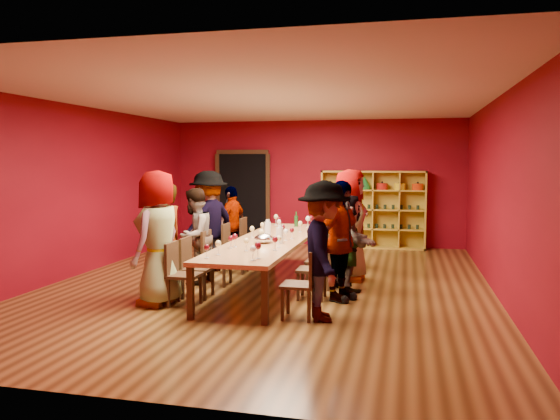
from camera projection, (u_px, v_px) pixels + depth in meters
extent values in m
cube|color=#4C3014|center=(270.00, 285.00, 8.95)|extent=(7.10, 9.10, 0.02)
cube|color=#680511|center=(315.00, 183.00, 13.19)|extent=(7.10, 0.02, 3.00)
cube|color=#680511|center=(134.00, 224.00, 4.44)|extent=(7.10, 0.02, 3.00)
cube|color=#680511|center=(77.00, 191.00, 9.61)|extent=(0.02, 9.10, 3.00)
cube|color=#680511|center=(501.00, 196.00, 8.02)|extent=(0.02, 9.10, 3.00)
cube|color=silver|center=(270.00, 99.00, 8.68)|extent=(7.10, 9.10, 0.02)
cube|color=#AD7748|center=(270.00, 241.00, 8.88)|extent=(1.10, 4.50, 0.06)
cube|color=black|center=(191.00, 293.00, 6.92)|extent=(0.08, 0.08, 0.69)
cube|color=black|center=(273.00, 243.00, 11.13)|extent=(0.08, 0.08, 0.69)
cube|color=black|center=(265.00, 297.00, 6.70)|extent=(0.08, 0.08, 0.69)
cube|color=black|center=(320.00, 245.00, 10.91)|extent=(0.08, 0.08, 0.69)
cube|color=black|center=(243.00, 198.00, 13.56)|extent=(1.20, 0.14, 2.20)
cube|color=black|center=(242.00, 152.00, 13.39)|extent=(1.32, 0.06, 0.10)
cube|color=black|center=(218.00, 198.00, 13.64)|extent=(0.10, 0.06, 2.20)
cube|color=black|center=(268.00, 199.00, 13.35)|extent=(0.10, 0.06, 2.20)
cube|color=#B49428|center=(323.00, 208.00, 12.97)|extent=(0.04, 0.40, 1.80)
cube|color=#B49428|center=(425.00, 210.00, 12.43)|extent=(0.04, 0.40, 1.80)
cube|color=#B49428|center=(374.00, 172.00, 12.62)|extent=(2.40, 0.40, 0.04)
cube|color=#B49428|center=(372.00, 247.00, 12.78)|extent=(2.40, 0.40, 0.04)
cube|color=#B49428|center=(373.00, 209.00, 12.89)|extent=(2.40, 0.02, 1.80)
cube|color=#B49428|center=(373.00, 229.00, 12.74)|extent=(2.36, 0.38, 0.03)
cube|color=#B49428|center=(373.00, 209.00, 12.70)|extent=(2.36, 0.38, 0.03)
cube|color=#B49428|center=(373.00, 190.00, 12.66)|extent=(2.36, 0.38, 0.03)
cube|color=#B49428|center=(347.00, 209.00, 12.84)|extent=(0.03, 0.38, 1.76)
cube|color=#B49428|center=(373.00, 209.00, 12.70)|extent=(0.03, 0.38, 1.76)
cube|color=#B49428|center=(399.00, 210.00, 12.57)|extent=(0.03, 0.38, 1.76)
cylinder|color=red|center=(331.00, 186.00, 12.88)|extent=(0.26, 0.26, 0.15)
sphere|color=black|center=(331.00, 182.00, 12.87)|extent=(0.05, 0.05, 0.05)
cylinder|color=#163E9C|center=(347.00, 186.00, 12.79)|extent=(0.26, 0.26, 0.15)
sphere|color=black|center=(348.00, 182.00, 12.78)|extent=(0.05, 0.05, 0.05)
cylinder|color=#1A6A2C|center=(365.00, 188.00, 12.70)|extent=(0.26, 0.26, 0.08)
cone|color=#1A6A2C|center=(365.00, 181.00, 12.69)|extent=(0.24, 0.24, 0.22)
cylinder|color=#AA1A13|center=(382.00, 186.00, 12.61)|extent=(0.26, 0.26, 0.15)
sphere|color=black|center=(382.00, 182.00, 12.60)|extent=(0.05, 0.05, 0.05)
cylinder|color=yellow|center=(400.00, 187.00, 12.52)|extent=(0.26, 0.26, 0.15)
sphere|color=black|center=(400.00, 182.00, 12.51)|extent=(0.05, 0.05, 0.05)
cylinder|color=red|center=(418.00, 187.00, 12.43)|extent=(0.26, 0.26, 0.15)
sphere|color=black|center=(418.00, 183.00, 12.42)|extent=(0.05, 0.05, 0.05)
cylinder|color=black|center=(329.00, 225.00, 12.97)|extent=(0.07, 0.07, 0.10)
cylinder|color=black|center=(337.00, 225.00, 12.92)|extent=(0.07, 0.07, 0.10)
cylinder|color=black|center=(345.00, 225.00, 12.88)|extent=(0.07, 0.07, 0.10)
cylinder|color=black|center=(353.00, 225.00, 12.84)|extent=(0.07, 0.07, 0.10)
cylinder|color=black|center=(361.00, 226.00, 12.80)|extent=(0.07, 0.07, 0.10)
cylinder|color=black|center=(369.00, 226.00, 12.76)|extent=(0.07, 0.07, 0.10)
cylinder|color=black|center=(377.00, 226.00, 12.72)|extent=(0.07, 0.07, 0.10)
cylinder|color=black|center=(385.00, 226.00, 12.67)|extent=(0.07, 0.07, 0.10)
cylinder|color=black|center=(393.00, 226.00, 12.63)|extent=(0.07, 0.07, 0.10)
cylinder|color=black|center=(401.00, 227.00, 12.59)|extent=(0.07, 0.07, 0.10)
cylinder|color=black|center=(409.00, 227.00, 12.55)|extent=(0.07, 0.07, 0.10)
cylinder|color=black|center=(417.00, 227.00, 12.51)|extent=(0.07, 0.07, 0.10)
cylinder|color=black|center=(330.00, 206.00, 12.93)|extent=(0.07, 0.07, 0.10)
cylinder|color=black|center=(337.00, 206.00, 12.88)|extent=(0.07, 0.07, 0.10)
cylinder|color=black|center=(345.00, 206.00, 12.84)|extent=(0.07, 0.07, 0.10)
cylinder|color=black|center=(353.00, 206.00, 12.80)|extent=(0.07, 0.07, 0.10)
cylinder|color=black|center=(361.00, 206.00, 12.76)|extent=(0.07, 0.07, 0.10)
cylinder|color=black|center=(369.00, 207.00, 12.72)|extent=(0.07, 0.07, 0.10)
cylinder|color=black|center=(377.00, 207.00, 12.68)|extent=(0.07, 0.07, 0.10)
cylinder|color=black|center=(385.00, 207.00, 12.63)|extent=(0.07, 0.07, 0.10)
cylinder|color=black|center=(393.00, 207.00, 12.59)|extent=(0.07, 0.07, 0.10)
cylinder|color=black|center=(401.00, 207.00, 12.55)|extent=(0.07, 0.07, 0.10)
cylinder|color=black|center=(410.00, 207.00, 12.51)|extent=(0.07, 0.07, 0.10)
cylinder|color=black|center=(418.00, 207.00, 12.47)|extent=(0.07, 0.07, 0.10)
cube|color=black|center=(185.00, 275.00, 7.58)|extent=(0.42, 0.42, 0.04)
cube|color=black|center=(172.00, 258.00, 7.61)|extent=(0.04, 0.40, 0.44)
cube|color=black|center=(168.00, 293.00, 7.48)|extent=(0.04, 0.04, 0.41)
cube|color=black|center=(192.00, 295.00, 7.40)|extent=(0.04, 0.04, 0.41)
cube|color=black|center=(178.00, 288.00, 7.81)|extent=(0.04, 0.04, 0.41)
cube|color=black|center=(201.00, 289.00, 7.73)|extent=(0.04, 0.04, 0.41)
imported|color=#4A4A4F|center=(158.00, 238.00, 7.63)|extent=(0.61, 0.98, 1.89)
cube|color=black|center=(198.00, 269.00, 8.06)|extent=(0.42, 0.42, 0.04)
cube|color=black|center=(186.00, 252.00, 8.08)|extent=(0.04, 0.40, 0.44)
cube|color=black|center=(183.00, 286.00, 7.96)|extent=(0.04, 0.04, 0.41)
cube|color=black|center=(205.00, 287.00, 7.88)|extent=(0.04, 0.04, 0.41)
cube|color=black|center=(192.00, 281.00, 8.29)|extent=(0.04, 0.04, 0.41)
cube|color=black|center=(213.00, 282.00, 8.21)|extent=(0.04, 0.04, 0.41)
imported|color=#5172A7|center=(166.00, 240.00, 8.14)|extent=(0.64, 0.74, 1.69)
cube|color=black|center=(217.00, 259.00, 8.89)|extent=(0.42, 0.42, 0.04)
cube|color=black|center=(206.00, 244.00, 8.91)|extent=(0.04, 0.40, 0.44)
cube|color=black|center=(204.00, 274.00, 8.78)|extent=(0.04, 0.04, 0.41)
cube|color=black|center=(224.00, 275.00, 8.71)|extent=(0.04, 0.04, 0.41)
cube|color=black|center=(211.00, 270.00, 9.11)|extent=(0.04, 0.04, 0.41)
cube|color=black|center=(231.00, 271.00, 9.04)|extent=(0.04, 0.04, 0.41)
imported|color=pink|center=(194.00, 236.00, 8.95)|extent=(0.51, 0.81, 1.58)
cube|color=black|center=(236.00, 249.00, 9.86)|extent=(0.42, 0.42, 0.04)
cube|color=black|center=(226.00, 236.00, 9.88)|extent=(0.04, 0.40, 0.44)
cube|color=black|center=(224.00, 263.00, 9.75)|extent=(0.04, 0.04, 0.41)
cube|color=black|center=(242.00, 264.00, 9.67)|extent=(0.04, 0.04, 0.41)
cube|color=black|center=(230.00, 260.00, 10.08)|extent=(0.04, 0.04, 0.41)
cube|color=black|center=(248.00, 260.00, 10.00)|extent=(0.04, 0.04, 0.41)
imported|color=pink|center=(209.00, 221.00, 9.93)|extent=(0.93, 1.29, 1.85)
cube|color=black|center=(252.00, 241.00, 10.91)|extent=(0.42, 0.42, 0.04)
cube|color=black|center=(243.00, 229.00, 10.93)|extent=(0.04, 0.40, 0.44)
cube|color=black|center=(242.00, 253.00, 10.80)|extent=(0.04, 0.04, 0.41)
cube|color=black|center=(258.00, 254.00, 10.72)|extent=(0.04, 0.04, 0.41)
cube|color=black|center=(247.00, 250.00, 11.13)|extent=(0.04, 0.04, 0.41)
cube|color=black|center=(263.00, 251.00, 11.05)|extent=(0.04, 0.04, 0.41)
imported|color=#BD7E89|center=(232.00, 224.00, 10.97)|extent=(0.62, 0.96, 1.52)
cube|color=black|center=(298.00, 285.00, 6.99)|extent=(0.42, 0.42, 0.04)
cube|color=black|center=(313.00, 267.00, 6.92)|extent=(0.04, 0.40, 0.44)
cube|color=black|center=(282.00, 305.00, 6.88)|extent=(0.04, 0.04, 0.41)
cube|color=black|center=(309.00, 307.00, 6.80)|extent=(0.04, 0.04, 0.41)
cube|color=black|center=(288.00, 298.00, 7.21)|extent=(0.04, 0.04, 0.41)
cube|color=black|center=(314.00, 300.00, 7.13)|extent=(0.04, 0.04, 0.41)
imported|color=#121932|center=(324.00, 251.00, 6.87)|extent=(0.74, 1.23, 1.78)
cube|color=black|center=(312.00, 270.00, 7.98)|extent=(0.42, 0.42, 0.04)
cube|color=black|center=(325.00, 254.00, 7.91)|extent=(0.04, 0.40, 0.44)
cube|color=black|center=(298.00, 287.00, 7.87)|extent=(0.04, 0.04, 0.41)
cube|color=black|center=(321.00, 288.00, 7.79)|extent=(0.04, 0.04, 0.41)
cube|color=black|center=(303.00, 282.00, 8.20)|extent=(0.04, 0.04, 0.41)
cube|color=black|center=(325.00, 283.00, 8.12)|extent=(0.04, 0.04, 0.41)
imported|color=silver|center=(340.00, 241.00, 7.85)|extent=(0.84, 1.12, 1.74)
cube|color=black|center=(319.00, 261.00, 8.65)|extent=(0.42, 0.42, 0.04)
cube|color=black|center=(331.00, 247.00, 8.59)|extent=(0.04, 0.40, 0.44)
cube|color=black|center=(307.00, 277.00, 8.54)|extent=(0.04, 0.04, 0.41)
cube|color=black|center=(328.00, 278.00, 8.47)|extent=(0.04, 0.04, 0.41)
cube|color=black|center=(311.00, 273.00, 8.87)|extent=(0.04, 0.04, 0.41)
cube|color=black|center=(331.00, 274.00, 8.80)|extent=(0.04, 0.04, 0.41)
imported|color=#5F92C4|center=(348.00, 242.00, 8.52)|extent=(0.95, 1.44, 1.51)
cube|color=black|center=(326.00, 254.00, 9.36)|extent=(0.42, 0.42, 0.04)
cube|color=black|center=(337.00, 240.00, 9.30)|extent=(0.04, 0.40, 0.44)
cube|color=black|center=(315.00, 268.00, 9.25)|extent=(0.04, 0.04, 0.41)
cube|color=black|center=(334.00, 269.00, 9.18)|extent=(0.04, 0.04, 0.41)
cube|color=black|center=(318.00, 265.00, 9.58)|extent=(0.04, 0.04, 0.41)
cube|color=black|center=(337.00, 265.00, 9.51)|extent=(0.04, 0.04, 0.41)
imported|color=beige|center=(350.00, 225.00, 9.22)|extent=(0.58, 0.96, 1.88)
cube|color=black|center=(334.00, 245.00, 10.34)|extent=(0.42, 0.42, 0.04)
cube|color=black|center=(344.00, 233.00, 10.28)|extent=(0.04, 0.40, 0.44)
cube|color=black|center=(323.00, 258.00, 10.23)|extent=(0.04, 0.04, 0.41)
cube|color=black|center=(342.00, 259.00, 10.16)|extent=(0.04, 0.04, 0.41)
cube|color=black|center=(326.00, 255.00, 10.56)|extent=(0.04, 0.04, 0.41)
cube|color=black|center=(344.00, 256.00, 10.49)|extent=(0.04, 0.04, 0.41)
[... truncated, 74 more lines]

